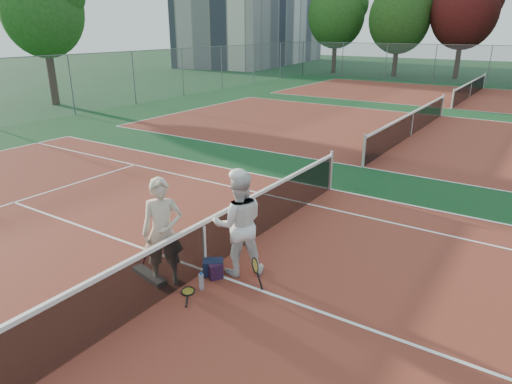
% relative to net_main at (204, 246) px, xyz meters
% --- Properties ---
extents(ground, '(130.00, 130.00, 0.00)m').
position_rel_net_main_xyz_m(ground, '(0.00, 0.00, -0.51)').
color(ground, '#0F3919').
rests_on(ground, ground).
extents(court_main, '(23.77, 10.97, 0.01)m').
position_rel_net_main_xyz_m(court_main, '(0.00, 0.00, -0.51)').
color(court_main, maroon).
rests_on(court_main, ground).
extents(court_far_a, '(23.77, 10.97, 0.01)m').
position_rel_net_main_xyz_m(court_far_a, '(0.00, 13.50, -0.51)').
color(court_far_a, maroon).
rests_on(court_far_a, ground).
extents(court_far_b, '(23.77, 10.97, 0.01)m').
position_rel_net_main_xyz_m(court_far_b, '(0.00, 27.00, -0.51)').
color(court_far_b, maroon).
rests_on(court_far_b, ground).
extents(net_main, '(0.10, 10.98, 1.02)m').
position_rel_net_main_xyz_m(net_main, '(0.00, 0.00, 0.00)').
color(net_main, black).
rests_on(net_main, ground).
extents(net_far_a, '(0.10, 10.98, 1.02)m').
position_rel_net_main_xyz_m(net_far_a, '(0.00, 13.50, 0.00)').
color(net_far_a, black).
rests_on(net_far_a, ground).
extents(net_far_b, '(0.10, 10.98, 1.02)m').
position_rel_net_main_xyz_m(net_far_b, '(0.00, 27.00, 0.00)').
color(net_far_b, black).
rests_on(net_far_b, ground).
extents(fence_back, '(32.00, 0.06, 3.00)m').
position_rel_net_main_xyz_m(fence_back, '(0.00, 34.00, 0.99)').
color(fence_back, slate).
rests_on(fence_back, ground).
extents(fence_left, '(0.06, 54.50, 3.00)m').
position_rel_net_main_xyz_m(fence_left, '(-16.00, 6.75, 0.99)').
color(fence_left, slate).
rests_on(fence_left, ground).
extents(player_a, '(0.84, 0.81, 1.94)m').
position_rel_net_main_xyz_m(player_a, '(-0.35, -0.67, 0.46)').
color(player_a, beige).
rests_on(player_a, ground).
extents(player_b, '(1.19, 1.17, 1.94)m').
position_rel_net_main_xyz_m(player_b, '(0.54, 0.33, 0.46)').
color(player_b, silver).
rests_on(player_b, ground).
extents(racket_red, '(0.32, 0.34, 0.57)m').
position_rel_net_main_xyz_m(racket_red, '(-0.96, -0.46, -0.22)').
color(racket_red, maroon).
rests_on(racket_red, ground).
extents(racket_black_held, '(0.27, 0.32, 0.58)m').
position_rel_net_main_xyz_m(racket_black_held, '(1.11, 0.00, -0.22)').
color(racket_black_held, black).
rests_on(racket_black_held, ground).
extents(racket_spare, '(0.58, 0.64, 0.03)m').
position_rel_net_main_xyz_m(racket_spare, '(0.21, -0.73, -0.49)').
color(racket_spare, black).
rests_on(racket_spare, ground).
extents(sports_bag_navy, '(0.45, 0.42, 0.29)m').
position_rel_net_main_xyz_m(sports_bag_navy, '(0.20, -0.01, -0.36)').
color(sports_bag_navy, black).
rests_on(sports_bag_navy, ground).
extents(sports_bag_purple, '(0.43, 0.39, 0.28)m').
position_rel_net_main_xyz_m(sports_bag_purple, '(0.25, -0.05, -0.37)').
color(sports_bag_purple, black).
rests_on(sports_bag_purple, ground).
extents(net_cover_canvas, '(0.89, 0.38, 0.09)m').
position_rel_net_main_xyz_m(net_cover_canvas, '(-0.69, -0.75, -0.46)').
color(net_cover_canvas, slate).
rests_on(net_cover_canvas, ground).
extents(water_bottle, '(0.09, 0.09, 0.30)m').
position_rel_net_main_xyz_m(water_bottle, '(0.36, -0.53, -0.36)').
color(water_bottle, silver).
rests_on(water_bottle, ground).
extents(tree_back_0, '(5.40, 5.40, 8.50)m').
position_rel_net_main_xyz_m(tree_back_0, '(-14.40, 37.50, 4.87)').
color(tree_back_0, '#382314').
rests_on(tree_back_0, ground).
extents(tree_back_1, '(5.37, 5.37, 8.12)m').
position_rel_net_main_xyz_m(tree_back_1, '(-8.30, 37.45, 4.51)').
color(tree_back_1, '#382314').
rests_on(tree_back_1, ground).
extents(tree_back_maroon, '(5.52, 5.52, 8.75)m').
position_rel_net_main_xyz_m(tree_back_maroon, '(-3.14, 38.49, 5.05)').
color(tree_back_maroon, '#382314').
rests_on(tree_back_maroon, ground).
extents(tree_left_1, '(4.44, 4.44, 7.73)m').
position_rel_net_main_xyz_m(tree_left_1, '(-19.73, 10.27, 4.64)').
color(tree_left_1, '#382314').
rests_on(tree_left_1, ground).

